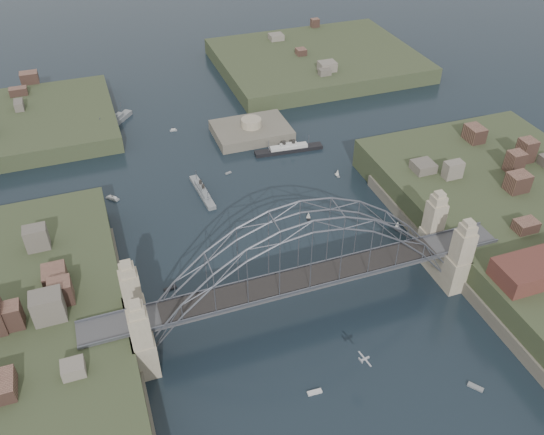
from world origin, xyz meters
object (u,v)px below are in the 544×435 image
at_px(naval_cruiser_near, 202,192).
at_px(naval_cruiser_far, 113,124).
at_px(fort_island, 252,136).
at_px(ocean_liner, 289,149).
at_px(bridge, 304,263).

height_order(naval_cruiser_near, naval_cruiser_far, naval_cruiser_far).
distance_m(fort_island, naval_cruiser_near, 32.36).
xyz_separation_m(naval_cruiser_near, ocean_liner, (28.18, 12.18, 0.03)).
bearing_deg(ocean_liner, fort_island, 119.92).
distance_m(naval_cruiser_far, ocean_liner, 55.22).
height_order(bridge, naval_cruiser_near, bridge).
bearing_deg(naval_cruiser_near, fort_island, 49.32).
bearing_deg(naval_cruiser_far, bridge, -73.69).
height_order(bridge, ocean_liner, bridge).
bearing_deg(bridge, naval_cruiser_far, 106.31).
relative_size(bridge, naval_cruiser_near, 5.41).
height_order(fort_island, ocean_liner, fort_island).
relative_size(bridge, ocean_liner, 4.26).
xyz_separation_m(naval_cruiser_near, naval_cruiser_far, (-17.06, 43.84, 0.23)).
bearing_deg(bridge, ocean_liner, 71.67).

